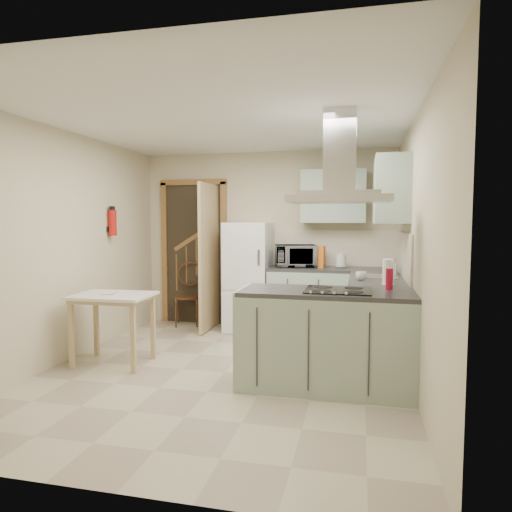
% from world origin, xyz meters
% --- Properties ---
extents(floor, '(4.20, 4.20, 0.00)m').
position_xyz_m(floor, '(0.00, 0.00, 0.00)').
color(floor, '#B5AB8C').
rests_on(floor, ground).
extents(ceiling, '(4.20, 4.20, 0.00)m').
position_xyz_m(ceiling, '(0.00, 0.00, 2.50)').
color(ceiling, silver).
rests_on(ceiling, back_wall).
extents(back_wall, '(3.60, 0.00, 3.60)m').
position_xyz_m(back_wall, '(0.00, 2.10, 1.25)').
color(back_wall, beige).
rests_on(back_wall, floor).
extents(left_wall, '(0.00, 4.20, 4.20)m').
position_xyz_m(left_wall, '(-1.80, 0.00, 1.25)').
color(left_wall, beige).
rests_on(left_wall, floor).
extents(right_wall, '(0.00, 4.20, 4.20)m').
position_xyz_m(right_wall, '(1.80, 0.00, 1.25)').
color(right_wall, beige).
rests_on(right_wall, floor).
extents(doorway, '(1.10, 0.12, 2.10)m').
position_xyz_m(doorway, '(-1.10, 2.07, 1.05)').
color(doorway, brown).
rests_on(doorway, floor).
extents(fridge, '(0.60, 0.60, 1.50)m').
position_xyz_m(fridge, '(-0.20, 1.80, 0.75)').
color(fridge, white).
rests_on(fridge, floor).
extents(counter_back, '(1.08, 0.60, 0.90)m').
position_xyz_m(counter_back, '(0.66, 1.80, 0.45)').
color(counter_back, '#9EB2A0').
rests_on(counter_back, floor).
extents(counter_right, '(0.60, 1.95, 0.90)m').
position_xyz_m(counter_right, '(1.50, 1.12, 0.45)').
color(counter_right, '#9EB2A0').
rests_on(counter_right, floor).
extents(splashback, '(1.68, 0.02, 0.50)m').
position_xyz_m(splashback, '(0.96, 2.09, 1.15)').
color(splashback, beige).
rests_on(splashback, counter_back).
extents(wall_cabinet_back, '(0.85, 0.35, 0.70)m').
position_xyz_m(wall_cabinet_back, '(0.95, 1.93, 1.85)').
color(wall_cabinet_back, '#9EB2A0').
rests_on(wall_cabinet_back, back_wall).
extents(wall_cabinet_right, '(0.35, 0.90, 0.70)m').
position_xyz_m(wall_cabinet_right, '(1.62, 0.85, 1.85)').
color(wall_cabinet_right, '#9EB2A0').
rests_on(wall_cabinet_right, right_wall).
extents(peninsula, '(1.55, 0.65, 0.90)m').
position_xyz_m(peninsula, '(1.02, -0.18, 0.45)').
color(peninsula, '#9EB2A0').
rests_on(peninsula, floor).
extents(hob, '(0.58, 0.50, 0.01)m').
position_xyz_m(hob, '(1.12, -0.18, 0.91)').
color(hob, black).
rests_on(hob, peninsula).
extents(extractor_hood, '(0.90, 0.55, 0.10)m').
position_xyz_m(extractor_hood, '(1.12, -0.18, 1.72)').
color(extractor_hood, silver).
rests_on(extractor_hood, ceiling).
extents(sink, '(0.45, 0.40, 0.01)m').
position_xyz_m(sink, '(1.50, 0.95, 0.91)').
color(sink, silver).
rests_on(sink, counter_right).
extents(fire_extinguisher, '(0.10, 0.10, 0.32)m').
position_xyz_m(fire_extinguisher, '(-1.74, 0.90, 1.50)').
color(fire_extinguisher, '#B2140F').
rests_on(fire_extinguisher, left_wall).
extents(drop_leaf_table, '(0.82, 0.63, 0.75)m').
position_xyz_m(drop_leaf_table, '(-1.23, 0.00, 0.38)').
color(drop_leaf_table, '#D5B283').
rests_on(drop_leaf_table, floor).
extents(bentwood_chair, '(0.46, 0.46, 0.83)m').
position_xyz_m(bentwood_chair, '(-1.14, 1.88, 0.42)').
color(bentwood_chair, '#4A2918').
rests_on(bentwood_chair, floor).
extents(microwave, '(0.61, 0.49, 0.30)m').
position_xyz_m(microwave, '(0.46, 1.83, 1.05)').
color(microwave, black).
rests_on(microwave, counter_back).
extents(kettle, '(0.14, 0.14, 0.20)m').
position_xyz_m(kettle, '(1.07, 1.83, 1.00)').
color(kettle, silver).
rests_on(kettle, counter_back).
extents(cereal_box, '(0.09, 0.19, 0.28)m').
position_xyz_m(cereal_box, '(0.81, 1.85, 1.04)').
color(cereal_box, orange).
rests_on(cereal_box, counter_back).
extents(soap_bottle, '(0.11, 0.11, 0.19)m').
position_xyz_m(soap_bottle, '(1.69, 1.20, 1.00)').
color(soap_bottle, silver).
rests_on(soap_bottle, counter_right).
extents(paper_towel, '(0.11, 0.11, 0.27)m').
position_xyz_m(paper_towel, '(1.58, 0.28, 1.03)').
color(paper_towel, white).
rests_on(paper_towel, counter_right).
extents(cup, '(0.13, 0.13, 0.09)m').
position_xyz_m(cup, '(1.33, 0.60, 0.95)').
color(cup, white).
rests_on(cup, counter_right).
extents(red_bottle, '(0.07, 0.07, 0.19)m').
position_xyz_m(red_bottle, '(1.58, 0.00, 1.00)').
color(red_bottle, '#AE0E2A').
rests_on(red_bottle, peninsula).
extents(book, '(0.19, 0.23, 0.09)m').
position_xyz_m(book, '(-1.37, 0.01, 0.80)').
color(book, '#9D3435').
rests_on(book, drop_leaf_table).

